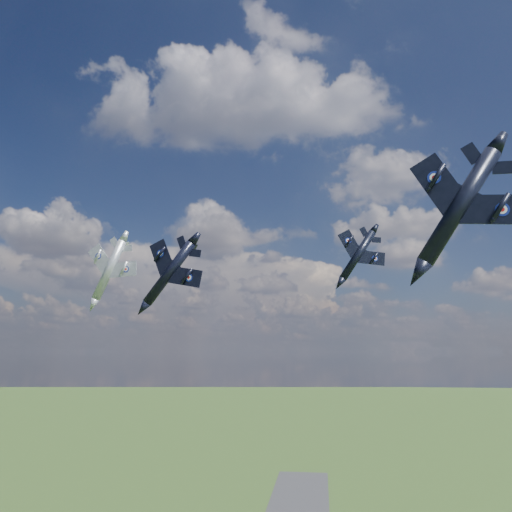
% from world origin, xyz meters
% --- Properties ---
extents(jet_lead_navy, '(12.40, 16.18, 9.00)m').
position_xyz_m(jet_lead_navy, '(-9.03, 6.90, 80.28)').
color(jet_lead_navy, black).
extents(jet_right_navy, '(14.71, 18.43, 9.34)m').
position_xyz_m(jet_right_navy, '(25.06, -15.05, 82.25)').
color(jet_right_navy, black).
extents(jet_high_navy, '(12.75, 16.10, 8.27)m').
position_xyz_m(jet_high_navy, '(19.15, 29.11, 86.39)').
color(jet_high_navy, black).
extents(jet_left_silver, '(12.92, 16.25, 7.30)m').
position_xyz_m(jet_left_silver, '(-22.98, 17.93, 82.81)').
color(jet_left_silver, '#93979D').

